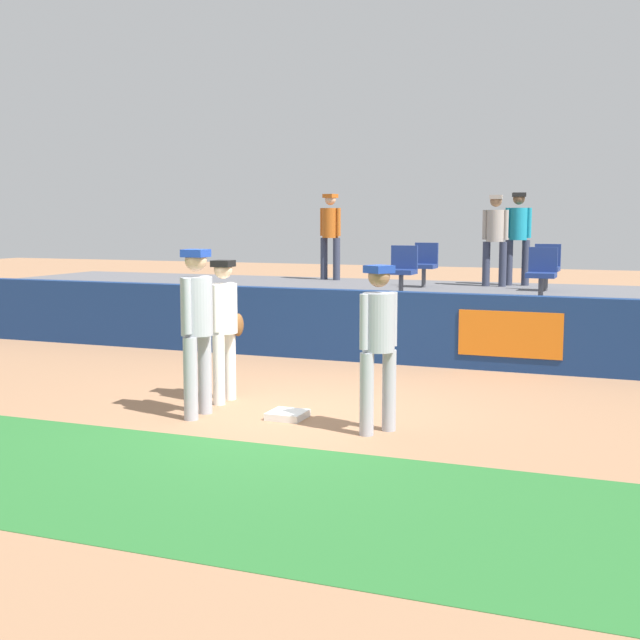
% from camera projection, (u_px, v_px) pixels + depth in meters
% --- Properties ---
extents(ground_plane, '(60.00, 60.00, 0.00)m').
position_uv_depth(ground_plane, '(281.00, 414.00, 9.64)').
color(ground_plane, '#936B4C').
extents(grass_foreground_strip, '(18.00, 2.80, 0.01)m').
position_uv_depth(grass_foreground_strip, '(154.00, 480.00, 7.17)').
color(grass_foreground_strip, '#26662B').
rests_on(grass_foreground_strip, ground_plane).
extents(first_base, '(0.40, 0.40, 0.08)m').
position_uv_depth(first_base, '(288.00, 415.00, 9.40)').
color(first_base, white).
rests_on(first_base, ground_plane).
extents(player_fielder_home, '(0.34, 0.55, 1.73)m').
position_uv_depth(player_fielder_home, '(225.00, 321.00, 10.14)').
color(player_fielder_home, white).
rests_on(player_fielder_home, ground_plane).
extents(player_runner_visitor, '(0.37, 0.53, 1.89)m').
position_uv_depth(player_runner_visitor, '(197.00, 321.00, 9.37)').
color(player_runner_visitor, '#9EA3AD').
rests_on(player_runner_visitor, ground_plane).
extents(player_coach_visitor, '(0.46, 0.46, 1.75)m').
position_uv_depth(player_coach_visitor, '(379.00, 337.00, 8.65)').
color(player_coach_visitor, '#9EA3AD').
rests_on(player_coach_visitor, ground_plane).
extents(field_wall, '(18.00, 0.26, 1.12)m').
position_uv_depth(field_wall, '(379.00, 327.00, 13.01)').
color(field_wall, navy).
rests_on(field_wall, ground_plane).
extents(bleacher_platform, '(18.00, 4.80, 0.93)m').
position_uv_depth(bleacher_platform, '(420.00, 315.00, 15.40)').
color(bleacher_platform, '#59595E').
rests_on(bleacher_platform, ground_plane).
extents(seat_back_right, '(0.46, 0.44, 0.84)m').
position_uv_depth(seat_back_right, '(547.00, 265.00, 15.13)').
color(seat_back_right, '#4C4C51').
rests_on(seat_back_right, bleacher_platform).
extents(seat_back_center, '(0.45, 0.44, 0.84)m').
position_uv_depth(seat_back_center, '(425.00, 262.00, 15.94)').
color(seat_back_center, '#4C4C51').
rests_on(seat_back_center, bleacher_platform).
extents(seat_front_center, '(0.46, 0.44, 0.84)m').
position_uv_depth(seat_front_center, '(402.00, 267.00, 14.26)').
color(seat_front_center, '#4C4C51').
rests_on(seat_front_center, bleacher_platform).
extents(seat_front_right, '(0.45, 0.44, 0.84)m').
position_uv_depth(seat_front_right, '(542.00, 270.00, 13.42)').
color(seat_front_right, '#4C4C51').
rests_on(seat_front_right, bleacher_platform).
extents(spectator_hooded, '(0.49, 0.36, 1.74)m').
position_uv_depth(spectator_hooded, '(495.00, 234.00, 16.03)').
color(spectator_hooded, '#33384C').
rests_on(spectator_hooded, bleacher_platform).
extents(spectator_capped, '(0.50, 0.42, 1.81)m').
position_uv_depth(spectator_capped, '(330.00, 230.00, 17.78)').
color(spectator_capped, '#33384C').
rests_on(spectator_capped, bleacher_platform).
extents(spectator_casual, '(0.49, 0.42, 1.80)m').
position_uv_depth(spectator_casual, '(518.00, 232.00, 16.26)').
color(spectator_casual, '#33384C').
rests_on(spectator_casual, bleacher_platform).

